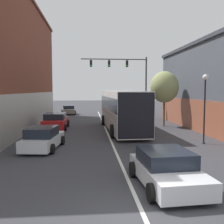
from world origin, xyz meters
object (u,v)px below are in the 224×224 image
(parked_car_left_far, at_px, (43,139))
(street_lamp, at_px, (205,99))
(hatchback_foreground, at_px, (167,169))
(parked_car_left_mid, at_px, (68,110))
(traffic_signal_gantry, at_px, (126,73))
(bus, at_px, (122,108))
(parked_car_left_near, at_px, (56,121))
(street_tree_near, at_px, (164,87))

(parked_car_left_far, xyz_separation_m, street_lamp, (10.08, 0.63, 2.24))
(hatchback_foreground, distance_m, parked_car_left_mid, 29.41)
(traffic_signal_gantry, bearing_deg, hatchback_foreground, -94.38)
(bus, relative_size, traffic_signal_gantry, 1.40)
(hatchback_foreground, height_order, parked_car_left_mid, hatchback_foreground)
(traffic_signal_gantry, height_order, street_lamp, traffic_signal_gantry)
(street_lamp, bearing_deg, bus, 127.09)
(parked_car_left_near, xyz_separation_m, street_tree_near, (10.08, 0.81, 3.05))
(traffic_signal_gantry, xyz_separation_m, street_tree_near, (2.62, -7.41, -1.76))
(bus, relative_size, parked_car_left_near, 2.38)
(bus, xyz_separation_m, street_tree_near, (4.30, 2.15, 1.84))
(hatchback_foreground, height_order, parked_car_left_far, parked_car_left_far)
(parked_car_left_near, xyz_separation_m, parked_car_left_far, (0.24, -7.97, -0.07))
(parked_car_left_mid, height_order, parked_car_left_far, parked_car_left_far)
(street_lamp, relative_size, street_tree_near, 0.85)
(parked_car_left_mid, distance_m, street_tree_near, 17.23)
(parked_car_left_near, bearing_deg, parked_car_left_far, -178.10)
(hatchback_foreground, height_order, street_lamp, street_lamp)
(street_lamp, height_order, street_tree_near, street_tree_near)
(parked_car_left_far, xyz_separation_m, traffic_signal_gantry, (7.23, 16.19, 4.88))
(hatchback_foreground, height_order, traffic_signal_gantry, traffic_signal_gantry)
(parked_car_left_mid, bearing_deg, hatchback_foreground, -176.60)
(parked_car_left_mid, distance_m, parked_car_left_far, 22.42)
(parked_car_left_far, height_order, street_lamp, street_lamp)
(bus, xyz_separation_m, street_lamp, (4.54, -6.01, 0.97))
(bus, relative_size, parked_car_left_far, 2.72)
(parked_car_left_mid, height_order, street_lamp, street_lamp)
(street_lamp, bearing_deg, street_tree_near, 91.70)
(hatchback_foreground, bearing_deg, bus, -4.10)
(bus, bearing_deg, traffic_signal_gantry, -12.23)
(parked_car_left_mid, distance_m, traffic_signal_gantry, 10.86)
(street_tree_near, bearing_deg, bus, -153.50)
(traffic_signal_gantry, height_order, street_tree_near, traffic_signal_gantry)
(parked_car_left_far, bearing_deg, parked_car_left_near, 9.26)
(parked_car_left_near, height_order, street_tree_near, street_tree_near)
(parked_car_left_far, distance_m, street_tree_near, 13.55)
(bus, xyz_separation_m, parked_car_left_mid, (-5.75, 15.78, -1.30))
(hatchback_foreground, height_order, street_tree_near, street_tree_near)
(hatchback_foreground, bearing_deg, traffic_signal_gantry, -8.27)
(bus, height_order, street_tree_near, street_tree_near)
(parked_car_left_near, distance_m, parked_car_left_far, 7.98)
(parked_car_left_near, bearing_deg, hatchback_foreground, -158.14)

